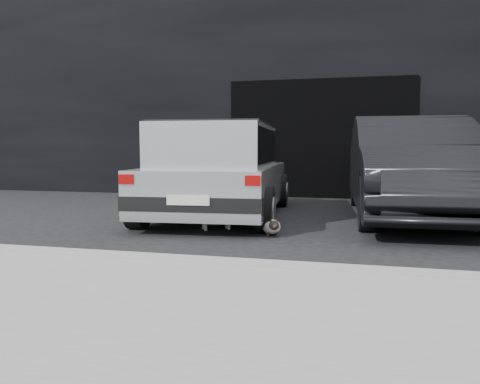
% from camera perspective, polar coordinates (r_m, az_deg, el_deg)
% --- Properties ---
extents(ground, '(80.00, 80.00, 0.00)m').
position_cam_1_polar(ground, '(6.75, -1.51, -3.94)').
color(ground, black).
rests_on(ground, ground).
extents(building_facade, '(34.00, 4.00, 5.00)m').
position_cam_1_polar(building_facade, '(12.53, 10.48, 11.69)').
color(building_facade, black).
rests_on(building_facade, ground).
extents(garage_opening, '(4.00, 0.10, 2.60)m').
position_cam_1_polar(garage_opening, '(10.45, 9.70, 6.40)').
color(garage_opening, black).
rests_on(garage_opening, ground).
extents(curb, '(18.00, 0.25, 0.12)m').
position_cam_1_polar(curb, '(4.03, 2.46, -9.40)').
color(curb, gray).
rests_on(curb, ground).
extents(sidewalk, '(18.00, 2.20, 0.11)m').
position_cam_1_polar(sidewalk, '(2.92, -2.37, -15.29)').
color(sidewalk, gray).
rests_on(sidewalk, ground).
extents(silver_hatchback, '(2.24, 4.13, 1.47)m').
position_cam_1_polar(silver_hatchback, '(7.46, -2.47, 3.14)').
color(silver_hatchback, '#B9BCBE').
rests_on(silver_hatchback, ground).
extents(second_car, '(1.92, 4.93, 1.60)m').
position_cam_1_polar(second_car, '(7.77, 20.06, 2.89)').
color(second_car, black).
rests_on(second_car, ground).
extents(cat_siamese, '(0.37, 0.65, 0.24)m').
position_cam_1_polar(cat_siamese, '(5.92, 3.85, -4.19)').
color(cat_siamese, beige).
rests_on(cat_siamese, ground).
extents(cat_white, '(0.71, 0.52, 0.38)m').
position_cam_1_polar(cat_white, '(6.32, -2.57, -2.91)').
color(cat_white, silver).
rests_on(cat_white, ground).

